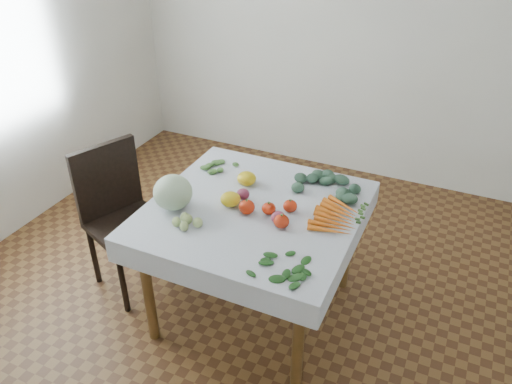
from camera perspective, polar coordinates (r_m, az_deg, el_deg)
ground at (r=3.20m, az=-0.21°, el=-13.20°), size 4.00×4.00×0.00m
back_wall at (r=4.26m, az=11.77°, el=18.85°), size 4.00×0.04×2.70m
table at (r=2.77m, az=-0.23°, el=-3.60°), size 1.00×1.00×0.75m
tablecloth at (r=2.72m, az=-0.24°, el=-1.89°), size 1.12×1.12×0.01m
chair at (r=3.21m, az=-15.35°, el=-1.87°), size 0.56×0.56×0.94m
cabbage at (r=2.71m, az=-9.48°, el=-0.04°), size 0.25×0.25×0.19m
tomato_a at (r=2.65m, az=1.47°, el=-1.90°), size 0.09×0.09×0.07m
tomato_b at (r=2.65m, az=-1.07°, el=-1.72°), size 0.10×0.10×0.08m
tomato_c at (r=2.68m, az=3.92°, el=-1.61°), size 0.09×0.09×0.07m
tomato_d at (r=2.55m, az=2.91°, el=-3.37°), size 0.10×0.10×0.07m
heirloom_back at (r=2.91m, az=-1.08°, el=1.56°), size 0.12×0.12×0.08m
heirloom_front at (r=2.72m, az=-2.94°, el=-0.82°), size 0.13×0.13×0.08m
onion_a at (r=2.78m, az=-1.48°, el=-0.24°), size 0.09×0.09×0.06m
onion_b at (r=2.58m, az=2.56°, el=-2.92°), size 0.10×0.10×0.06m
tomatillo_cluster at (r=2.57m, az=-7.92°, el=-3.79°), size 0.15×0.10×0.04m
carrot_bunch at (r=2.65m, az=9.11°, el=-2.85°), size 0.23×0.35×0.03m
kale_bunch at (r=2.93m, az=8.26°, el=1.08°), size 0.36×0.32×0.05m
basil_bunch at (r=2.31m, az=3.01°, el=-8.61°), size 0.29×0.21×0.01m
dill_bunch at (r=3.09m, az=-4.20°, el=2.82°), size 0.22×0.16×0.02m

